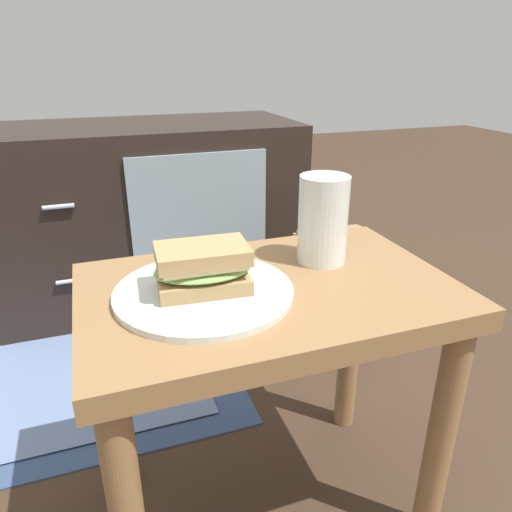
{
  "coord_description": "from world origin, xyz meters",
  "views": [
    {
      "loc": [
        -0.23,
        -0.6,
        0.78
      ],
      "look_at": [
        -0.02,
        0.0,
        0.51
      ],
      "focal_mm": 33.46,
      "sensor_mm": 36.0,
      "label": 1
    }
  ],
  "objects_px": {
    "sandwich_front": "(202,267)",
    "paper_bag": "(334,295)",
    "tv_cabinet": "(151,213)",
    "beer_glass": "(323,220)",
    "plate": "(203,291)"
  },
  "relations": [
    {
      "from": "tv_cabinet",
      "to": "paper_bag",
      "type": "relative_size",
      "value": 2.65
    },
    {
      "from": "sandwich_front",
      "to": "beer_glass",
      "type": "bearing_deg",
      "value": 13.77
    },
    {
      "from": "sandwich_front",
      "to": "paper_bag",
      "type": "relative_size",
      "value": 0.4
    },
    {
      "from": "tv_cabinet",
      "to": "plate",
      "type": "distance_m",
      "value": 0.96
    },
    {
      "from": "tv_cabinet",
      "to": "beer_glass",
      "type": "height_order",
      "value": "beer_glass"
    },
    {
      "from": "paper_bag",
      "to": "tv_cabinet",
      "type": "bearing_deg",
      "value": 127.46
    },
    {
      "from": "plate",
      "to": "beer_glass",
      "type": "xyz_separation_m",
      "value": [
        0.22,
        0.05,
        0.07
      ]
    },
    {
      "from": "tv_cabinet",
      "to": "beer_glass",
      "type": "bearing_deg",
      "value": -78.91
    },
    {
      "from": "plate",
      "to": "paper_bag",
      "type": "bearing_deg",
      "value": 42.33
    },
    {
      "from": "plate",
      "to": "beer_glass",
      "type": "relative_size",
      "value": 1.79
    },
    {
      "from": "beer_glass",
      "to": "paper_bag",
      "type": "distance_m",
      "value": 0.56
    },
    {
      "from": "plate",
      "to": "sandwich_front",
      "type": "relative_size",
      "value": 1.78
    },
    {
      "from": "tv_cabinet",
      "to": "paper_bag",
      "type": "height_order",
      "value": "tv_cabinet"
    },
    {
      "from": "paper_bag",
      "to": "plate",
      "type": "bearing_deg",
      "value": -137.67
    },
    {
      "from": "plate",
      "to": "sandwich_front",
      "type": "xyz_separation_m",
      "value": [
        0.0,
        0.0,
        0.04
      ]
    }
  ]
}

